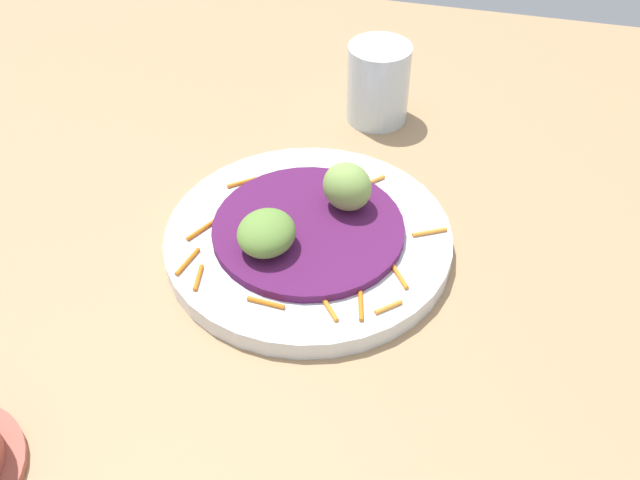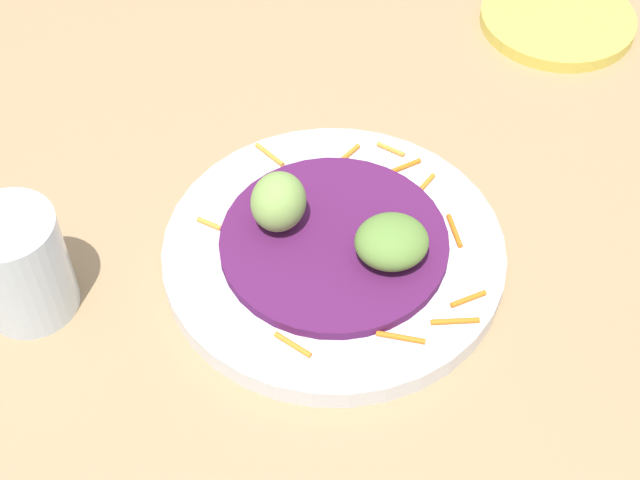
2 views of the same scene
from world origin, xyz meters
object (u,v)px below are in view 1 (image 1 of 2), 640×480
Objects in this scene: main_plate at (308,240)px; guac_scoop_center at (347,187)px; guac_scoop_left at (266,233)px; water_glass at (378,83)px.

guac_scoop_center is at bearing 52.41° from main_plate.
guac_scoop_left reaches higher than main_plate.
guac_scoop_center is (5.59, 7.26, 0.60)cm from guac_scoop_left.
water_glass is (2.06, 23.10, 3.58)cm from main_plate.
guac_scoop_left is at bearing -127.59° from guac_scoop_center.
guac_scoop_left is 9.18cm from guac_scoop_center.
guac_scoop_center reaches higher than main_plate.
guac_scoop_left is 1.17× the size of guac_scoop_center.
water_glass is (4.85, 26.73, 0.13)cm from guac_scoop_left.
main_plate is 5.73cm from guac_scoop_left.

